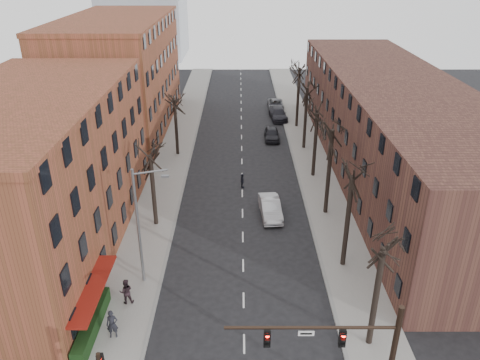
{
  "coord_description": "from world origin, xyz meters",
  "views": [
    {
      "loc": [
        -0.28,
        -17.36,
        21.41
      ],
      "look_at": [
        -0.23,
        18.77,
        4.0
      ],
      "focal_mm": 35.0,
      "sensor_mm": 36.0,
      "label": 1
    }
  ],
  "objects_px": {
    "silver_sedan": "(270,208)",
    "parked_car_near": "(272,134)",
    "parked_car_mid": "(278,114)",
    "pedestrian_a": "(112,324)"
  },
  "relations": [
    {
      "from": "parked_car_mid",
      "to": "pedestrian_a",
      "type": "xyz_separation_m",
      "value": [
        -13.35,
        -42.88,
        0.32
      ]
    },
    {
      "from": "parked_car_mid",
      "to": "silver_sedan",
      "type": "bearing_deg",
      "value": -100.16
    },
    {
      "from": "parked_car_near",
      "to": "parked_car_mid",
      "type": "bearing_deg",
      "value": 80.05
    },
    {
      "from": "silver_sedan",
      "to": "parked_car_near",
      "type": "height_order",
      "value": "silver_sedan"
    },
    {
      "from": "parked_car_near",
      "to": "parked_car_mid",
      "type": "distance_m",
      "value": 8.38
    },
    {
      "from": "parked_car_near",
      "to": "pedestrian_a",
      "type": "xyz_separation_m",
      "value": [
        -11.92,
        -34.62,
        0.35
      ]
    },
    {
      "from": "silver_sedan",
      "to": "pedestrian_a",
      "type": "relative_size",
      "value": 2.54
    },
    {
      "from": "silver_sedan",
      "to": "parked_car_near",
      "type": "xyz_separation_m",
      "value": [
        1.36,
        19.51,
        -0.04
      ]
    },
    {
      "from": "silver_sedan",
      "to": "pedestrian_a",
      "type": "xyz_separation_m",
      "value": [
        -10.57,
        -15.12,
        0.31
      ]
    },
    {
      "from": "silver_sedan",
      "to": "parked_car_near",
      "type": "bearing_deg",
      "value": 81.37
    }
  ]
}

